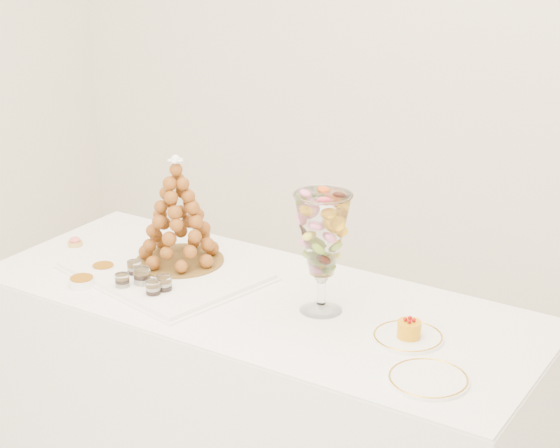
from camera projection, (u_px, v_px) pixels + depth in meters
The scene contains 15 objects.
buffet_table at pixel (258, 393), 3.16m from camera, with size 1.92×0.85×0.71m.
lace_tray at pixel (165, 271), 3.20m from camera, with size 0.62×0.47×0.02m, color white.
macaron_vase at pixel (322, 236), 2.85m from camera, with size 0.18×0.18×0.38m.
cake_plate at pixel (408, 337), 2.76m from camera, with size 0.21×0.21×0.01m, color white.
spare_plate at pixel (428, 379), 2.53m from camera, with size 0.22×0.22×0.01m, color white.
pink_tart at pixel (75, 242), 3.44m from camera, with size 0.05×0.05×0.03m.
verrine_a at pixel (134, 270), 3.15m from camera, with size 0.05×0.05×0.06m, color white.
verrine_b at pixel (142, 279), 3.07m from camera, with size 0.06×0.06×0.08m, color white.
verrine_c at pixel (164, 286), 3.03m from camera, with size 0.05×0.05×0.07m, color white.
verrine_d at pixel (122, 283), 3.06m from camera, with size 0.05×0.05×0.06m, color white.
verrine_e at pixel (153, 290), 3.00m from camera, with size 0.05×0.05×0.07m, color white.
ramekin_back at pixel (103, 269), 3.21m from camera, with size 0.08×0.08×0.02m, color white.
ramekin_front at pixel (82, 282), 3.11m from camera, with size 0.09×0.09×0.03m, color white.
croquembouche at pixel (178, 211), 3.19m from camera, with size 0.31×0.31×0.38m.
mousse_cake at pixel (409, 329), 2.74m from camera, with size 0.07×0.07×0.06m.
Camera 1 is at (1.36, -2.18, 2.01)m, focal length 60.00 mm.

